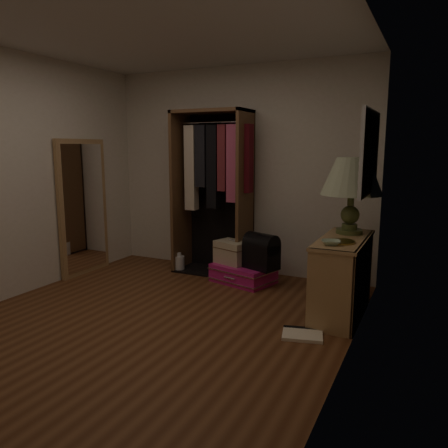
{
  "coord_description": "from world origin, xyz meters",
  "views": [
    {
      "loc": [
        2.28,
        -3.14,
        1.6
      ],
      "look_at": [
        0.3,
        0.95,
        0.8
      ],
      "focal_mm": 35.0,
      "sensor_mm": 36.0,
      "label": 1
    }
  ],
  "objects_px": {
    "table_lamp": "(352,178)",
    "open_wardrobe": "(216,178)",
    "pink_suitcase": "(243,273)",
    "black_bag": "(261,250)",
    "white_jug": "(179,263)",
    "train_case": "(232,252)",
    "floor_mirror": "(83,207)",
    "console_bookshelf": "(343,273)"
  },
  "relations": [
    {
      "from": "floor_mirror",
      "to": "table_lamp",
      "type": "height_order",
      "value": "floor_mirror"
    },
    {
      "from": "open_wardrobe",
      "to": "white_jug",
      "type": "xyz_separation_m",
      "value": [
        -0.46,
        -0.17,
        -1.12
      ]
    },
    {
      "from": "open_wardrobe",
      "to": "black_bag",
      "type": "distance_m",
      "value": 1.13
    },
    {
      "from": "pink_suitcase",
      "to": "open_wardrobe",
      "type": "bearing_deg",
      "value": 167.76
    },
    {
      "from": "console_bookshelf",
      "to": "table_lamp",
      "type": "distance_m",
      "value": 0.93
    },
    {
      "from": "black_bag",
      "to": "train_case",
      "type": "bearing_deg",
      "value": -169.82
    },
    {
      "from": "pink_suitcase",
      "to": "table_lamp",
      "type": "height_order",
      "value": "table_lamp"
    },
    {
      "from": "open_wardrobe",
      "to": "floor_mirror",
      "type": "xyz_separation_m",
      "value": [
        -1.49,
        -0.77,
        -0.37
      ]
    },
    {
      "from": "console_bookshelf",
      "to": "open_wardrobe",
      "type": "xyz_separation_m",
      "value": [
        -1.75,
        0.74,
        0.82
      ]
    },
    {
      "from": "open_wardrobe",
      "to": "pink_suitcase",
      "type": "distance_m",
      "value": 1.25
    },
    {
      "from": "black_bag",
      "to": "table_lamp",
      "type": "relative_size",
      "value": 0.59
    },
    {
      "from": "open_wardrobe",
      "to": "train_case",
      "type": "xyz_separation_m",
      "value": [
        0.35,
        -0.24,
        -0.87
      ]
    },
    {
      "from": "console_bookshelf",
      "to": "floor_mirror",
      "type": "height_order",
      "value": "floor_mirror"
    },
    {
      "from": "open_wardrobe",
      "to": "pink_suitcase",
      "type": "bearing_deg",
      "value": -27.26
    },
    {
      "from": "open_wardrobe",
      "to": "table_lamp",
      "type": "distance_m",
      "value": 1.82
    },
    {
      "from": "train_case",
      "to": "table_lamp",
      "type": "relative_size",
      "value": 0.62
    },
    {
      "from": "pink_suitcase",
      "to": "table_lamp",
      "type": "bearing_deg",
      "value": 3.91
    },
    {
      "from": "table_lamp",
      "to": "open_wardrobe",
      "type": "bearing_deg",
      "value": 163.99
    },
    {
      "from": "pink_suitcase",
      "to": "black_bag",
      "type": "distance_m",
      "value": 0.41
    },
    {
      "from": "train_case",
      "to": "black_bag",
      "type": "distance_m",
      "value": 0.41
    },
    {
      "from": "console_bookshelf",
      "to": "train_case",
      "type": "bearing_deg",
      "value": 160.62
    },
    {
      "from": "floor_mirror",
      "to": "pink_suitcase",
      "type": "height_order",
      "value": "floor_mirror"
    },
    {
      "from": "black_bag",
      "to": "open_wardrobe",
      "type": "bearing_deg",
      "value": 176.95
    },
    {
      "from": "table_lamp",
      "to": "console_bookshelf",
      "type": "bearing_deg",
      "value": -90.28
    },
    {
      "from": "table_lamp",
      "to": "white_jug",
      "type": "relative_size",
      "value": 3.13
    },
    {
      "from": "pink_suitcase",
      "to": "black_bag",
      "type": "xyz_separation_m",
      "value": [
        0.25,
        -0.06,
        0.32
      ]
    },
    {
      "from": "black_bag",
      "to": "white_jug",
      "type": "xyz_separation_m",
      "value": [
        -1.2,
        0.14,
        -0.33
      ]
    },
    {
      "from": "floor_mirror",
      "to": "train_case",
      "type": "height_order",
      "value": "floor_mirror"
    },
    {
      "from": "black_bag",
      "to": "console_bookshelf",
      "type": "bearing_deg",
      "value": -3.36
    },
    {
      "from": "black_bag",
      "to": "white_jug",
      "type": "relative_size",
      "value": 1.84
    },
    {
      "from": "floor_mirror",
      "to": "table_lamp",
      "type": "bearing_deg",
      "value": 4.68
    },
    {
      "from": "train_case",
      "to": "table_lamp",
      "type": "xyz_separation_m",
      "value": [
        1.41,
        -0.26,
        0.95
      ]
    },
    {
      "from": "floor_mirror",
      "to": "console_bookshelf",
      "type": "bearing_deg",
      "value": 0.51
    },
    {
      "from": "console_bookshelf",
      "to": "table_lamp",
      "type": "bearing_deg",
      "value": 89.72
    },
    {
      "from": "console_bookshelf",
      "to": "open_wardrobe",
      "type": "relative_size",
      "value": 0.55
    },
    {
      "from": "floor_mirror",
      "to": "white_jug",
      "type": "bearing_deg",
      "value": 30.13
    },
    {
      "from": "pink_suitcase",
      "to": "table_lamp",
      "type": "distance_m",
      "value": 1.75
    },
    {
      "from": "pink_suitcase",
      "to": "black_bag",
      "type": "relative_size",
      "value": 1.83
    },
    {
      "from": "white_jug",
      "to": "open_wardrobe",
      "type": "bearing_deg",
      "value": 20.22
    },
    {
      "from": "floor_mirror",
      "to": "white_jug",
      "type": "distance_m",
      "value": 1.41
    },
    {
      "from": "floor_mirror",
      "to": "pink_suitcase",
      "type": "distance_m",
      "value": 2.18
    },
    {
      "from": "open_wardrobe",
      "to": "pink_suitcase",
      "type": "relative_size",
      "value": 2.53
    }
  ]
}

